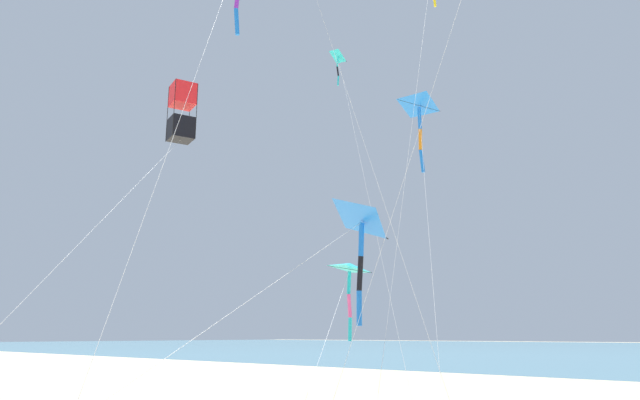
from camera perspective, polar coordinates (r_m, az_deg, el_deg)
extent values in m
cylinder|color=white|center=(14.83, 10.94, 10.36)|extent=(6.54, 3.07, 18.86)
cylinder|color=white|center=(18.19, 8.87, 5.83)|extent=(9.50, 3.11, 18.88)
pyramid|color=blue|center=(24.61, 9.79, 9.45)|extent=(2.41, 2.41, 0.59)
cylinder|color=black|center=(24.56, 9.72, 9.20)|extent=(1.28, 1.29, 0.50)
cylinder|color=blue|center=(24.39, 9.80, 7.94)|extent=(0.26, 0.21, 0.94)
cylinder|color=orange|center=(24.08, 9.88, 5.88)|extent=(0.25, 0.20, 0.94)
cylinder|color=blue|center=(23.79, 10.03, 3.79)|extent=(0.27, 0.23, 0.94)
cylinder|color=white|center=(18.06, 10.75, -3.98)|extent=(8.28, 5.31, 12.75)
pyramid|color=#1EB7C6|center=(31.23, 1.88, 14.07)|extent=(1.35, 1.33, 0.52)
cylinder|color=black|center=(31.20, 1.82, 13.97)|extent=(0.63, 0.68, 0.58)
cylinder|color=#1EB7C6|center=(31.06, 1.76, 13.44)|extent=(0.14, 0.17, 0.54)
cylinder|color=black|center=(30.84, 1.77, 12.56)|extent=(0.16, 0.16, 0.54)
cylinder|color=#1EB7C6|center=(30.60, 1.80, 11.68)|extent=(0.13, 0.09, 0.53)
cylinder|color=white|center=(22.53, 4.75, 0.51)|extent=(7.74, 9.21, 17.75)
cylinder|color=blue|center=(20.28, -8.22, 17.02)|extent=(0.25, 0.18, 0.93)
cylinder|color=white|center=(12.55, -13.60, 7.98)|extent=(8.91, 7.38, 16.03)
cube|color=red|center=(21.82, -13.38, 10.00)|extent=(1.02, 1.02, 0.81)
cube|color=black|center=(21.35, -13.56, 6.79)|extent=(1.02, 1.02, 0.81)
cylinder|color=black|center=(21.83, -14.83, 8.23)|extent=(0.02, 0.02, 2.11)
cylinder|color=black|center=(21.11, -14.18, 8.95)|extent=(0.02, 0.02, 2.11)
cylinder|color=black|center=(22.05, -12.79, 7.90)|extent=(0.02, 0.02, 2.11)
cylinder|color=black|center=(21.33, -12.08, 8.60)|extent=(0.02, 0.02, 2.11)
cylinder|color=white|center=(14.56, -24.31, -5.75)|extent=(10.80, 6.85, 10.31)
pyramid|color=blue|center=(14.61, 4.37, -1.57)|extent=(2.02, 2.18, 0.88)
cylinder|color=black|center=(14.57, 4.13, -1.92)|extent=(1.15, 0.84, 0.98)
cylinder|color=blue|center=(14.48, 4.10, -3.91)|extent=(0.19, 0.21, 0.85)
cylinder|color=black|center=(14.39, 3.97, -7.24)|extent=(0.18, 0.22, 0.85)
cylinder|color=blue|center=(14.33, 3.89, -10.60)|extent=(0.19, 0.18, 0.85)
cylinder|color=white|center=(9.76, -15.39, -15.08)|extent=(11.94, 1.04, 6.34)
pyramid|color=#1EB7C6|center=(18.22, 2.98, -6.53)|extent=(1.88, 1.73, 0.36)
cylinder|color=black|center=(18.21, 2.93, -6.82)|extent=(0.79, 1.17, 0.27)
cylinder|color=#1EB7C6|center=(18.13, 2.89, -8.15)|extent=(0.20, 0.14, 0.72)
cylinder|color=#EF4C93|center=(18.08, 2.92, -10.38)|extent=(0.19, 0.12, 0.72)
cylinder|color=#1EB7C6|center=(18.09, 2.98, -12.61)|extent=(0.17, 0.17, 0.71)
cylinder|color=white|center=(14.10, -0.44, -16.45)|extent=(7.37, 3.74, 5.52)
cylinder|color=white|center=(15.11, 3.47, 8.36)|extent=(4.45, 8.91, 18.22)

